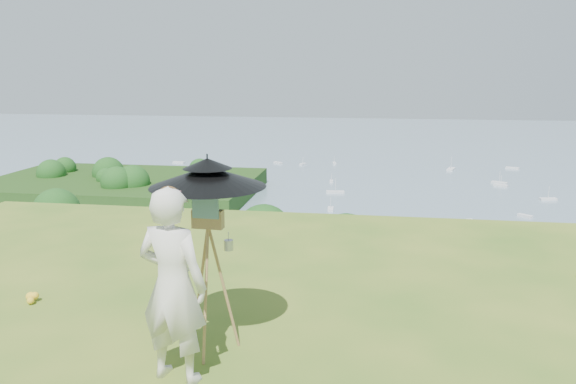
# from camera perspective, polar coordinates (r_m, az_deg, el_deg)

# --- Properties ---
(shoreline_tier) EXTENTS (170.00, 28.00, 8.00)m
(shoreline_tier) POSITION_cam_1_polar(r_m,az_deg,el_deg) (88.35, 7.39, -14.14)
(shoreline_tier) COLOR #685D53
(shoreline_tier) RESTS_ON bay_water
(bay_water) EXTENTS (700.00, 700.00, 0.00)m
(bay_water) POSITION_cam_1_polar(r_m,az_deg,el_deg) (247.10, 8.56, 3.36)
(bay_water) COLOR #728FA4
(bay_water) RESTS_ON ground
(peninsula) EXTENTS (90.00, 60.00, 12.00)m
(peninsula) POSITION_cam_1_polar(r_m,az_deg,el_deg) (179.52, -16.38, 1.35)
(peninsula) COLOR #1D3B10
(peninsula) RESTS_ON bay_water
(slope_trees) EXTENTS (110.00, 50.00, 6.00)m
(slope_trees) POSITION_cam_1_polar(r_m,az_deg,el_deg) (43.22, 6.53, -12.45)
(slope_trees) COLOR #144516
(slope_trees) RESTS_ON forest_slope
(harbor_town) EXTENTS (110.00, 22.00, 5.00)m
(harbor_town) POSITION_cam_1_polar(r_m,az_deg,el_deg) (85.69, 7.51, -10.24)
(harbor_town) COLOR silver
(harbor_town) RESTS_ON shoreline_tier
(moored_boats) EXTENTS (140.00, 140.00, 0.70)m
(moored_boats) POSITION_cam_1_polar(r_m,az_deg,el_deg) (169.88, 4.07, -0.37)
(moored_boats) COLOR silver
(moored_boats) RESTS_ON bay_water
(wildflowers) EXTENTS (10.00, 10.50, 0.12)m
(wildflowers) POSITION_cam_1_polar(r_m,az_deg,el_deg) (5.54, -6.67, -18.69)
(wildflowers) COLOR yellow
(wildflowers) RESTS_ON ground
(painter) EXTENTS (0.77, 0.58, 1.89)m
(painter) POSITION_cam_1_polar(r_m,az_deg,el_deg) (5.39, -11.64, -9.30)
(painter) COLOR beige
(painter) RESTS_ON ground
(field_easel) EXTENTS (0.67, 0.67, 1.67)m
(field_easel) POSITION_cam_1_polar(r_m,az_deg,el_deg) (5.89, -7.97, -8.41)
(field_easel) COLOR #91603C
(field_easel) RESTS_ON ground
(sun_umbrella) EXTENTS (1.39, 1.39, 0.72)m
(sun_umbrella) POSITION_cam_1_polar(r_m,az_deg,el_deg) (5.67, -8.12, 0.25)
(sun_umbrella) COLOR black
(sun_umbrella) RESTS_ON field_easel
(painter_cap) EXTENTS (0.23, 0.27, 0.10)m
(painter_cap) POSITION_cam_1_polar(r_m,az_deg,el_deg) (5.14, -12.05, -0.01)
(painter_cap) COLOR #BE6876
(painter_cap) RESTS_ON painter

